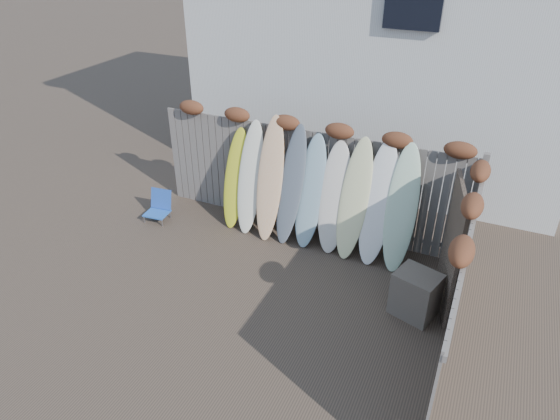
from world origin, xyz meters
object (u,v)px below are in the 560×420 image
at_px(wooden_crate, 416,294).
at_px(surfboard_0, 235,179).
at_px(lattice_panel, 451,248).
at_px(beach_chair, 159,206).

bearing_deg(wooden_crate, surfboard_0, 161.42).
height_order(wooden_crate, lattice_panel, lattice_panel).
relative_size(beach_chair, surfboard_0, 0.30).
distance_m(wooden_crate, surfboard_0, 4.00).
bearing_deg(surfboard_0, wooden_crate, -16.70).
bearing_deg(wooden_crate, lattice_panel, 53.60).
distance_m(beach_chair, lattice_panel, 5.64).
distance_m(beach_chair, surfboard_0, 1.72).
bearing_deg(lattice_panel, wooden_crate, -138.74).
bearing_deg(surfboard_0, beach_chair, -158.55).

